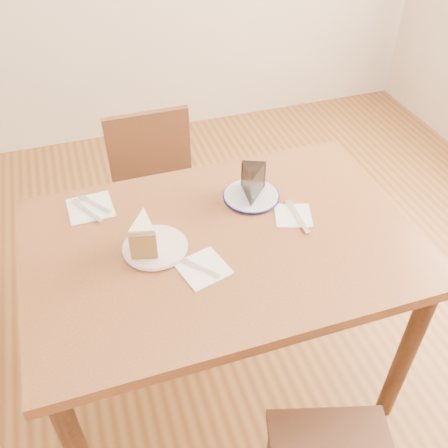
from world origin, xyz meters
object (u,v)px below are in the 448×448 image
at_px(plate_navy, 251,196).
at_px(chocolate_cake, 252,185).
at_px(plate_cream, 155,247).
at_px(chair_far, 160,204).
at_px(carrot_cake, 145,233).
at_px(table, 222,262).

relative_size(plate_navy, chocolate_cake, 1.65).
bearing_deg(plate_navy, plate_cream, -158.40).
bearing_deg(plate_navy, chair_far, 120.73).
bearing_deg(carrot_cake, plate_cream, -17.75).
distance_m(carrot_cake, chocolate_cake, 0.40).
relative_size(plate_cream, chocolate_cake, 1.70).
height_order(carrot_cake, chocolate_cake, chocolate_cake).
xyz_separation_m(chair_far, chocolate_cake, (0.25, -0.43, 0.35)).
xyz_separation_m(table, carrot_cake, (-0.23, 0.04, 0.16)).
distance_m(chair_far, plate_navy, 0.57).
bearing_deg(table, chair_far, 98.55).
distance_m(chair_far, chocolate_cake, 0.60).
xyz_separation_m(chair_far, plate_navy, (0.25, -0.42, 0.29)).
distance_m(plate_navy, carrot_cake, 0.41).
bearing_deg(plate_navy, table, -133.60).
bearing_deg(plate_cream, plate_navy, 21.60).
bearing_deg(plate_cream, chair_far, 78.26).
bearing_deg(plate_navy, chocolate_cake, -99.52).
xyz_separation_m(table, chocolate_cake, (0.16, 0.16, 0.16)).
height_order(chair_far, carrot_cake, carrot_cake).
height_order(chair_far, chocolate_cake, chocolate_cake).
bearing_deg(carrot_cake, table, 4.90).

